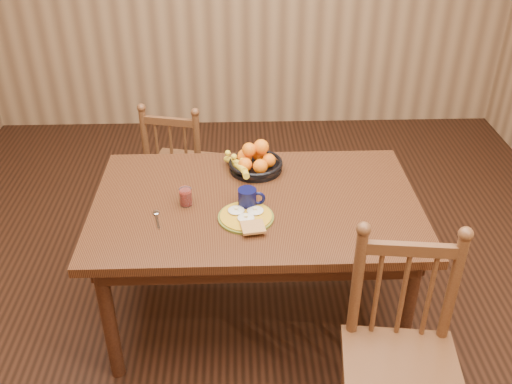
{
  "coord_description": "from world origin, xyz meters",
  "views": [
    {
      "loc": [
        -0.08,
        -2.35,
        2.28
      ],
      "look_at": [
        0.0,
        0.0,
        0.8
      ],
      "focal_mm": 40.0,
      "sensor_mm": 36.0,
      "label": 1
    }
  ],
  "objects_px": {
    "chair_near": "(401,360)",
    "breakfast_plate": "(246,217)",
    "dining_table": "(256,215)",
    "fruit_bowl": "(254,162)",
    "coffee_mug": "(248,198)",
    "chair_far": "(180,166)"
  },
  "relations": [
    {
      "from": "dining_table",
      "to": "fruit_bowl",
      "type": "bearing_deg",
      "value": 89.8
    },
    {
      "from": "dining_table",
      "to": "breakfast_plate",
      "type": "xyz_separation_m",
      "value": [
        -0.05,
        -0.16,
        0.1
      ]
    },
    {
      "from": "fruit_bowl",
      "to": "dining_table",
      "type": "bearing_deg",
      "value": -90.2
    },
    {
      "from": "chair_near",
      "to": "dining_table",
      "type": "bearing_deg",
      "value": 131.6
    },
    {
      "from": "chair_near",
      "to": "coffee_mug",
      "type": "relative_size",
      "value": 7.64
    },
    {
      "from": "fruit_bowl",
      "to": "chair_near",
      "type": "bearing_deg",
      "value": -63.25
    },
    {
      "from": "dining_table",
      "to": "fruit_bowl",
      "type": "distance_m",
      "value": 0.33
    },
    {
      "from": "breakfast_plate",
      "to": "fruit_bowl",
      "type": "distance_m",
      "value": 0.46
    },
    {
      "from": "chair_near",
      "to": "coffee_mug",
      "type": "bearing_deg",
      "value": 135.56
    },
    {
      "from": "breakfast_plate",
      "to": "fruit_bowl",
      "type": "height_order",
      "value": "fruit_bowl"
    },
    {
      "from": "dining_table",
      "to": "chair_near",
      "type": "height_order",
      "value": "chair_near"
    },
    {
      "from": "chair_far",
      "to": "chair_near",
      "type": "xyz_separation_m",
      "value": [
        1.02,
        -1.7,
        0.06
      ]
    },
    {
      "from": "coffee_mug",
      "to": "fruit_bowl",
      "type": "height_order",
      "value": "fruit_bowl"
    },
    {
      "from": "dining_table",
      "to": "chair_near",
      "type": "relative_size",
      "value": 1.57
    },
    {
      "from": "chair_far",
      "to": "breakfast_plate",
      "type": "distance_m",
      "value": 1.19
    },
    {
      "from": "dining_table",
      "to": "fruit_bowl",
      "type": "xyz_separation_m",
      "value": [
        0.0,
        0.3,
        0.14
      ]
    },
    {
      "from": "fruit_bowl",
      "to": "coffee_mug",
      "type": "bearing_deg",
      "value": -96.42
    },
    {
      "from": "breakfast_plate",
      "to": "coffee_mug",
      "type": "distance_m",
      "value": 0.11
    },
    {
      "from": "chair_near",
      "to": "breakfast_plate",
      "type": "distance_m",
      "value": 0.92
    },
    {
      "from": "chair_near",
      "to": "fruit_bowl",
      "type": "bearing_deg",
      "value": 123.48
    },
    {
      "from": "dining_table",
      "to": "chair_far",
      "type": "bearing_deg",
      "value": 117.12
    },
    {
      "from": "dining_table",
      "to": "chair_far",
      "type": "relative_size",
      "value": 1.79
    }
  ]
}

